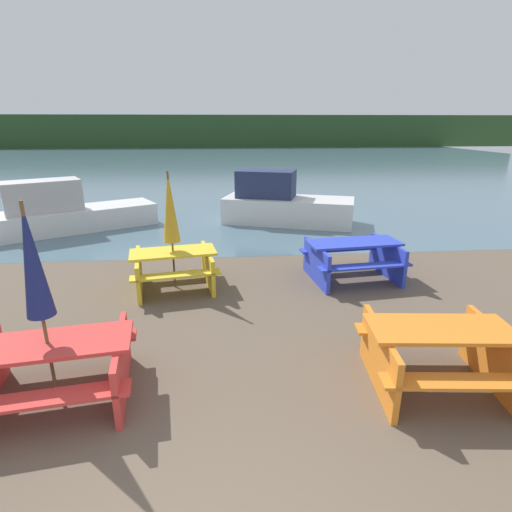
{
  "coord_description": "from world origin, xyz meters",
  "views": [
    {
      "loc": [
        0.26,
        -1.37,
        2.97
      ],
      "look_at": [
        0.81,
        4.97,
        0.85
      ],
      "focal_mm": 28.0,
      "sensor_mm": 36.0,
      "label": 1
    }
  ],
  "objects_px": {
    "boat_second": "(67,212)",
    "umbrella_navy": "(32,262)",
    "picnic_table_yellow": "(174,265)",
    "picnic_table_orange": "(438,351)",
    "picnic_table_blue": "(353,256)",
    "umbrella_gold": "(170,208)",
    "boat": "(283,204)",
    "picnic_table_red": "(52,365)"
  },
  "relations": [
    {
      "from": "boat_second",
      "to": "umbrella_navy",
      "type": "bearing_deg",
      "value": -100.75
    },
    {
      "from": "picnic_table_orange",
      "to": "boat",
      "type": "xyz_separation_m",
      "value": [
        -0.55,
        8.31,
        0.13
      ]
    },
    {
      "from": "boat",
      "to": "boat_second",
      "type": "height_order",
      "value": "boat"
    },
    {
      "from": "picnic_table_yellow",
      "to": "boat_second",
      "type": "distance_m",
      "value": 5.77
    },
    {
      "from": "picnic_table_yellow",
      "to": "boat",
      "type": "xyz_separation_m",
      "value": [
        2.83,
        4.99,
        0.15
      ]
    },
    {
      "from": "umbrella_gold",
      "to": "boat",
      "type": "distance_m",
      "value": 5.82
    },
    {
      "from": "umbrella_gold",
      "to": "boat_second",
      "type": "height_order",
      "value": "umbrella_gold"
    },
    {
      "from": "picnic_table_blue",
      "to": "umbrella_gold",
      "type": "xyz_separation_m",
      "value": [
        -3.49,
        -0.14,
        1.06
      ]
    },
    {
      "from": "picnic_table_orange",
      "to": "umbrella_gold",
      "type": "relative_size",
      "value": 0.8
    },
    {
      "from": "picnic_table_yellow",
      "to": "umbrella_gold",
      "type": "distance_m",
      "value": 1.1
    },
    {
      "from": "picnic_table_red",
      "to": "boat_second",
      "type": "distance_m",
      "value": 8.16
    },
    {
      "from": "picnic_table_yellow",
      "to": "umbrella_gold",
      "type": "height_order",
      "value": "umbrella_gold"
    },
    {
      "from": "boat",
      "to": "picnic_table_orange",
      "type": "bearing_deg",
      "value": -67.49
    },
    {
      "from": "picnic_table_orange",
      "to": "boat_second",
      "type": "xyz_separation_m",
      "value": [
        -6.89,
        7.89,
        0.07
      ]
    },
    {
      "from": "umbrella_navy",
      "to": "boat_second",
      "type": "distance_m",
      "value": 8.23
    },
    {
      "from": "picnic_table_yellow",
      "to": "boat",
      "type": "bearing_deg",
      "value": 60.47
    },
    {
      "from": "boat",
      "to": "boat_second",
      "type": "xyz_separation_m",
      "value": [
        -6.35,
        -0.42,
        -0.05
      ]
    },
    {
      "from": "picnic_table_orange",
      "to": "boat_second",
      "type": "height_order",
      "value": "boat_second"
    },
    {
      "from": "picnic_table_orange",
      "to": "picnic_table_yellow",
      "type": "xyz_separation_m",
      "value": [
        -3.37,
        3.32,
        -0.02
      ]
    },
    {
      "from": "boat",
      "to": "boat_second",
      "type": "relative_size",
      "value": 0.93
    },
    {
      "from": "picnic_table_blue",
      "to": "boat_second",
      "type": "relative_size",
      "value": 0.42
    },
    {
      "from": "picnic_table_yellow",
      "to": "boat_second",
      "type": "xyz_separation_m",
      "value": [
        -3.52,
        4.58,
        0.1
      ]
    },
    {
      "from": "picnic_table_red",
      "to": "boat",
      "type": "relative_size",
      "value": 0.46
    },
    {
      "from": "boat_second",
      "to": "umbrella_gold",
      "type": "bearing_deg",
      "value": -81.21
    },
    {
      "from": "picnic_table_yellow",
      "to": "umbrella_navy",
      "type": "xyz_separation_m",
      "value": [
        -0.99,
        -3.18,
        1.21
      ]
    },
    {
      "from": "picnic_table_red",
      "to": "boat_second",
      "type": "height_order",
      "value": "boat_second"
    },
    {
      "from": "picnic_table_blue",
      "to": "boat_second",
      "type": "bearing_deg",
      "value": 147.62
    },
    {
      "from": "picnic_table_blue",
      "to": "boat_second",
      "type": "height_order",
      "value": "boat_second"
    },
    {
      "from": "picnic_table_yellow",
      "to": "boat",
      "type": "relative_size",
      "value": 0.42
    },
    {
      "from": "boat",
      "to": "umbrella_gold",
      "type": "bearing_deg",
      "value": -100.77
    },
    {
      "from": "umbrella_navy",
      "to": "umbrella_gold",
      "type": "bearing_deg",
      "value": 72.65
    },
    {
      "from": "picnic_table_yellow",
      "to": "umbrella_navy",
      "type": "bearing_deg",
      "value": -107.35
    },
    {
      "from": "picnic_table_red",
      "to": "boat",
      "type": "xyz_separation_m",
      "value": [
        3.82,
        8.18,
        0.15
      ]
    },
    {
      "from": "picnic_table_yellow",
      "to": "boat_second",
      "type": "bearing_deg",
      "value": 127.54
    },
    {
      "from": "umbrella_gold",
      "to": "boat_second",
      "type": "bearing_deg",
      "value": 127.54
    },
    {
      "from": "picnic_table_red",
      "to": "picnic_table_orange",
      "type": "bearing_deg",
      "value": -1.77
    },
    {
      "from": "picnic_table_orange",
      "to": "boat",
      "type": "bearing_deg",
      "value": 93.76
    },
    {
      "from": "picnic_table_blue",
      "to": "umbrella_gold",
      "type": "height_order",
      "value": "umbrella_gold"
    },
    {
      "from": "picnic_table_red",
      "to": "picnic_table_blue",
      "type": "xyz_separation_m",
      "value": [
        4.48,
        3.32,
        0.03
      ]
    },
    {
      "from": "picnic_table_orange",
      "to": "picnic_table_blue",
      "type": "distance_m",
      "value": 3.45
    },
    {
      "from": "picnic_table_orange",
      "to": "picnic_table_red",
      "type": "bearing_deg",
      "value": 178.23
    },
    {
      "from": "picnic_table_blue",
      "to": "boat",
      "type": "relative_size",
      "value": 0.46
    }
  ]
}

